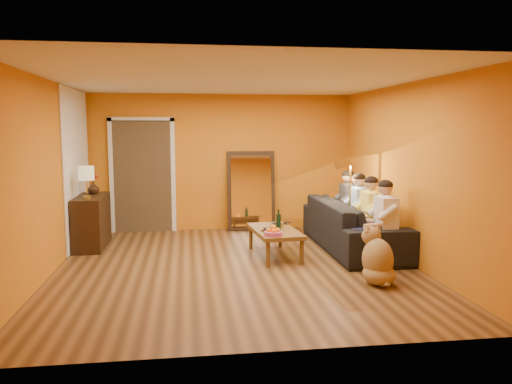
{
  "coord_description": "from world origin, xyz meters",
  "views": [
    {
      "loc": [
        -0.67,
        -6.84,
        1.93
      ],
      "look_at": [
        0.35,
        0.5,
        1.0
      ],
      "focal_mm": 35.0,
      "sensor_mm": 36.0,
      "label": 1
    }
  ],
  "objects": [
    {
      "name": "white_accent",
      "position": [
        -2.48,
        1.75,
        1.3
      ],
      "size": [
        0.02,
        1.9,
        2.58
      ],
      "primitive_type": "cube",
      "color": "white",
      "rests_on": "wall_left"
    },
    {
      "name": "person_mid_left",
      "position": [
        2.13,
        0.39,
        0.61
      ],
      "size": [
        0.7,
        0.44,
        1.22
      ],
      "primitive_type": null,
      "color": "#FCE154",
      "rests_on": "sofa"
    },
    {
      "name": "person_far_right",
      "position": [
        2.13,
        1.49,
        0.61
      ],
      "size": [
        0.7,
        0.44,
        1.22
      ],
      "primitive_type": null,
      "color": "#36353B",
      "rests_on": "sofa"
    },
    {
      "name": "wine_bottle",
      "position": [
        0.69,
        0.46,
        0.58
      ],
      "size": [
        0.07,
        0.07,
        0.31
      ],
      "primitive_type": "cylinder",
      "color": "black",
      "rests_on": "coffee_table"
    },
    {
      "name": "vase",
      "position": [
        -2.24,
        1.8,
        0.95
      ],
      "size": [
        0.2,
        0.2,
        0.2
      ],
      "primitive_type": "imported",
      "color": "#321D10",
      "rests_on": "sideboard"
    },
    {
      "name": "book_mid",
      "position": [
        0.47,
        0.32,
        0.45
      ],
      "size": [
        0.19,
        0.24,
        0.02
      ],
      "primitive_type": "imported",
      "rotation": [
        0.0,
        0.0,
        0.12
      ],
      "color": "#AA1D13",
      "rests_on": "book_lower"
    },
    {
      "name": "flowers",
      "position": [
        -2.24,
        1.8,
        1.17
      ],
      "size": [
        0.17,
        0.17,
        0.39
      ],
      "primitive_type": null,
      "color": "#AA1D13",
      "rests_on": "vase"
    },
    {
      "name": "mirror_frame",
      "position": [
        0.55,
        2.63,
        0.76
      ],
      "size": [
        0.92,
        0.27,
        1.51
      ],
      "primitive_type": "cube",
      "rotation": [
        -0.14,
        0.0,
        0.0
      ],
      "color": "#321D10",
      "rests_on": "floor"
    },
    {
      "name": "mirror_glass",
      "position": [
        0.55,
        2.59,
        0.76
      ],
      "size": [
        0.78,
        0.21,
        1.35
      ],
      "primitive_type": "cube",
      "rotation": [
        -0.14,
        0.0,
        0.0
      ],
      "color": "white",
      "rests_on": "mirror_frame"
    },
    {
      "name": "floor_lamp",
      "position": [
        2.0,
        1.04,
        0.72
      ],
      "size": [
        0.37,
        0.34,
        1.44
      ],
      "primitive_type": null,
      "rotation": [
        0.0,
        0.0,
        -0.42
      ],
      "color": "gold",
      "rests_on": "floor"
    },
    {
      "name": "fruit_bowl",
      "position": [
        0.54,
        0.06,
        0.5
      ],
      "size": [
        0.26,
        0.26,
        0.16
      ],
      "primitive_type": null,
      "color": "#C8468A",
      "rests_on": "coffee_table"
    },
    {
      "name": "tumbler",
      "position": [
        0.76,
        0.63,
        0.46
      ],
      "size": [
        0.1,
        0.1,
        0.08
      ],
      "primitive_type": "imported",
      "rotation": [
        0.0,
        0.0,
        0.09
      ],
      "color": "#B27F3F",
      "rests_on": "coffee_table"
    },
    {
      "name": "door_jamb_right",
      "position": [
        -0.93,
        2.71,
        1.05
      ],
      "size": [
        0.08,
        0.06,
        2.2
      ],
      "primitive_type": "cube",
      "color": "white",
      "rests_on": "wall_back"
    },
    {
      "name": "coffee_table",
      "position": [
        0.64,
        0.51,
        0.21
      ],
      "size": [
        0.73,
        1.27,
        0.42
      ],
      "primitive_type": null,
      "rotation": [
        0.0,
        0.0,
        0.09
      ],
      "color": "brown",
      "rests_on": "floor"
    },
    {
      "name": "book_lower",
      "position": [
        0.46,
        0.31,
        0.43
      ],
      "size": [
        0.25,
        0.27,
        0.02
      ],
      "primitive_type": "imported",
      "rotation": [
        0.0,
        0.0,
        0.51
      ],
      "color": "#321D10",
      "rests_on": "coffee_table"
    },
    {
      "name": "sofa",
      "position": [
        2.0,
        0.84,
        0.39
      ],
      "size": [
        2.67,
        1.04,
        0.78
      ],
      "primitive_type": "imported",
      "rotation": [
        0.0,
        0.0,
        1.57
      ],
      "color": "black",
      "rests_on": "floor"
    },
    {
      "name": "doorway_recess",
      "position": [
        -1.5,
        2.83,
        1.05
      ],
      "size": [
        1.06,
        0.3,
        2.1
      ],
      "primitive_type": "cube",
      "color": "#3F2D19",
      "rests_on": "floor"
    },
    {
      "name": "book_upper",
      "position": [
        0.46,
        0.3,
        0.47
      ],
      "size": [
        0.2,
        0.25,
        0.02
      ],
      "primitive_type": "imported",
      "rotation": [
        0.0,
        0.0,
        0.15
      ],
      "color": "black",
      "rests_on": "book_mid"
    },
    {
      "name": "room_shell",
      "position": [
        0.0,
        0.37,
        1.3
      ],
      "size": [
        5.0,
        5.5,
        2.6
      ],
      "color": "brown",
      "rests_on": "ground"
    },
    {
      "name": "person_mid_right",
      "position": [
        2.13,
        0.94,
        0.61
      ],
      "size": [
        0.7,
        0.44,
        1.22
      ],
      "primitive_type": null,
      "color": "#8AABD6",
      "rests_on": "sofa"
    },
    {
      "name": "table_lamp",
      "position": [
        -2.24,
        1.25,
        1.1
      ],
      "size": [
        0.24,
        0.24,
        0.51
      ],
      "primitive_type": null,
      "color": "beige",
      "rests_on": "sideboard"
    },
    {
      "name": "laptop",
      "position": [
        0.82,
        0.86,
        0.43
      ],
      "size": [
        0.35,
        0.25,
        0.03
      ],
      "primitive_type": "imported",
      "rotation": [
        0.0,
        0.0,
        0.17
      ],
      "color": "black",
      "rests_on": "coffee_table"
    },
    {
      "name": "sideboard",
      "position": [
        -2.24,
        1.55,
        0.42
      ],
      "size": [
        0.44,
        1.18,
        0.85
      ],
      "primitive_type": "cube",
      "color": "#321D10",
      "rests_on": "floor"
    },
    {
      "name": "door_jamb_left",
      "position": [
        -2.07,
        2.71,
        1.05
      ],
      "size": [
        0.08,
        0.06,
        2.2
      ],
      "primitive_type": "cube",
      "color": "white",
      "rests_on": "wall_back"
    },
    {
      "name": "door_header",
      "position": [
        -1.5,
        2.71,
        2.12
      ],
      "size": [
        1.22,
        0.06,
        0.08
      ],
      "primitive_type": "cube",
      "color": "white",
      "rests_on": "wall_back"
    },
    {
      "name": "person_far_left",
      "position": [
        2.13,
        -0.16,
        0.61
      ],
      "size": [
        0.7,
        0.44,
        1.22
      ],
      "primitive_type": null,
      "color": "silver",
      "rests_on": "sofa"
    },
    {
      "name": "dog",
      "position": [
        1.69,
        -1.0,
        0.37
      ],
      "size": [
        0.51,
        0.69,
        0.73
      ],
      "primitive_type": null,
      "rotation": [
        0.0,
        0.0,
        0.2
      ],
      "color": "#966B44",
      "rests_on": "floor"
    }
  ]
}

